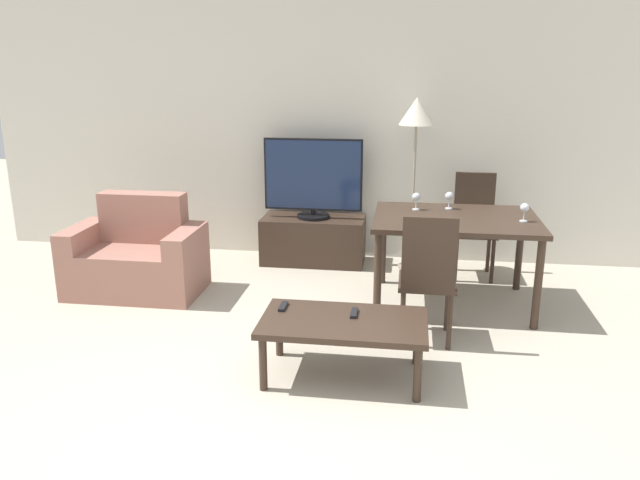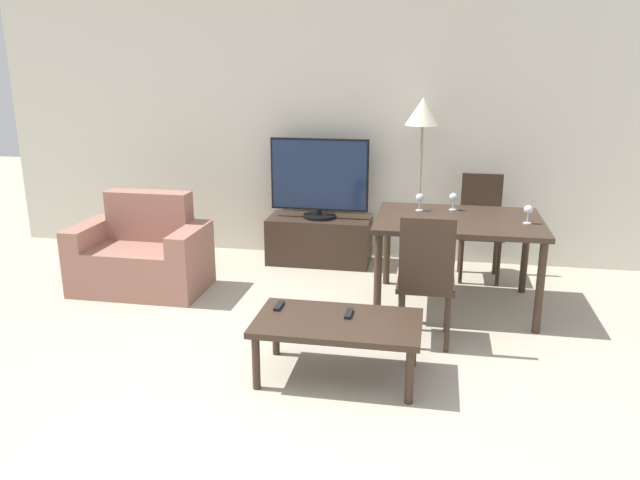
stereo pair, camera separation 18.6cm
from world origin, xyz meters
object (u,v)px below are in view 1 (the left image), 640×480
Objects in this scene: remote_primary at (283,306)px; remote_secondary at (354,313)px; coffee_table at (344,326)px; dining_table at (455,227)px; floor_lamp at (416,122)px; wine_glass_center at (449,197)px; tv at (313,179)px; wine_glass_left at (525,209)px; wine_glass_right at (416,198)px; dining_chair_far at (474,220)px; tv_stand at (313,240)px; armchair at (137,258)px; dining_chair_near at (428,274)px.

remote_secondary is at bearing -5.46° from remote_primary.
dining_table reaches higher than coffee_table.
wine_glass_center is (0.30, -0.61, -0.57)m from floor_lamp.
tv reaches higher than wine_glass_left.
remote_secondary is at bearing -99.37° from floor_lamp.
wine_glass_right is (0.38, 1.48, 0.44)m from remote_secondary.
tv is 6.55× the size of wine_glass_right.
coffee_table is 7.12× the size of wine_glass_right.
dining_chair_far is at bearing 55.60° from remote_primary.
tv reaches higher than dining_table.
tv reaches higher than coffee_table.
coffee_table is at bearing -118.76° from dining_table.
wine_glass_center is (1.26, -0.66, 0.62)m from tv_stand.
dining_chair_far reaches higher than remote_primary.
dining_table is at bearing 61.24° from coffee_table.
dining_chair_far is 6.53× the size of wine_glass_left.
dining_chair_far is 6.53× the size of wine_glass_right.
dining_table is 1.72m from remote_primary.
wine_glass_left is (1.68, 1.15, 0.44)m from remote_primary.
dining_chair_far reaches higher than wine_glass_left.
armchair is 7.64× the size of wine_glass_right.
dining_chair_far is at bearing 66.04° from remote_secondary.
wine_glass_right reaches higher than tv_stand.
dining_table reaches higher than remote_secondary.
remote_primary is 1.00× the size of remote_secondary.
dining_chair_near reaches higher than remote_secondary.
dining_table is at bearing 74.09° from dining_chair_near.
wine_glass_center is at bearing 14.88° from wine_glass_right.
wine_glass_center is at bearing 7.90° from armchair.
floor_lamp reaches higher than wine_glass_right.
tv is 1.23m from wine_glass_right.
wine_glass_left is (1.82, -1.02, 0.62)m from tv_stand.
floor_lamp is at bearing 171.73° from dining_chair_far.
dining_chair_far reaches higher than dining_table.
wine_glass_left is at bearing 44.84° from remote_secondary.
wine_glass_center reaches higher than coffee_table.
dining_chair_near is 1.91m from floor_lamp.
dining_chair_near is 1.04m from remote_primary.
dining_table is at bearing -80.97° from wine_glass_center.
wine_glass_center reaches higher than armchair.
floor_lamp is (-0.11, 1.69, 0.89)m from dining_chair_near.
dining_table is 0.33m from wine_glass_center.
remote_primary is 1.03× the size of wine_glass_left.
dining_chair_near reaches higher than wine_glass_left.
wine_glass_left is at bearing -32.67° from wine_glass_center.
floor_lamp is at bearing 110.99° from dining_table.
armchair is 2.57m from dining_chair_near.
dining_chair_far is 2.28m from remote_secondary.
coffee_table is at bearing -113.28° from wine_glass_center.
coffee_table is at bearing -100.39° from floor_lamp.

